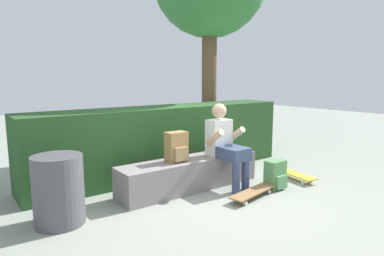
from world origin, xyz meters
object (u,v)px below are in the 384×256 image
object	(u,v)px
bench_main	(190,173)
trash_bin	(59,190)
skateboard_beside_bench	(293,174)
backpack_on_bench	(177,147)
backpack_on_ground	(276,175)
person_skater	(225,143)
skateboard_near_person	(253,192)

from	to	relation	value
bench_main	trash_bin	xyz separation A→B (m)	(-1.78, -0.08, 0.16)
skateboard_beside_bench	backpack_on_bench	bearing A→B (deg)	161.89
skateboard_beside_bench	backpack_on_ground	bearing A→B (deg)	-166.55
person_skater	trash_bin	xyz separation A→B (m)	(-2.24, 0.13, -0.26)
bench_main	trash_bin	world-z (taller)	trash_bin
bench_main	backpack_on_ground	world-z (taller)	bench_main
skateboard_beside_bench	backpack_on_ground	distance (m)	0.62
bench_main	person_skater	distance (m)	0.66
skateboard_near_person	backpack_on_bench	world-z (taller)	backpack_on_bench
bench_main	skateboard_near_person	size ratio (longest dim) A/B	2.56
skateboard_near_person	bench_main	bearing A→B (deg)	118.48
bench_main	backpack_on_bench	xyz separation A→B (m)	(-0.23, -0.01, 0.41)
skateboard_beside_bench	trash_bin	bearing A→B (deg)	171.38
person_skater	skateboard_near_person	size ratio (longest dim) A/B	1.43
bench_main	skateboard_near_person	distance (m)	0.90
skateboard_near_person	backpack_on_ground	xyz separation A→B (m)	(0.52, 0.06, 0.12)
bench_main	backpack_on_bench	bearing A→B (deg)	-177.66
person_skater	backpack_on_bench	world-z (taller)	person_skater
trash_bin	backpack_on_ground	bearing A→B (deg)	-13.27
person_skater	backpack_on_ground	distance (m)	0.83
skateboard_beside_bench	backpack_on_bench	size ratio (longest dim) A/B	2.05
skateboard_near_person	trash_bin	world-z (taller)	trash_bin
bench_main	skateboard_beside_bench	bearing A→B (deg)	-20.92
skateboard_near_person	trash_bin	size ratio (longest dim) A/B	1.11
skateboard_near_person	trash_bin	bearing A→B (deg)	162.37
skateboard_near_person	skateboard_beside_bench	bearing A→B (deg)	10.24
backpack_on_bench	bench_main	bearing A→B (deg)	2.34
person_skater	trash_bin	size ratio (longest dim) A/B	1.58
person_skater	backpack_on_ground	xyz separation A→B (m)	(0.48, -0.51, -0.43)
person_skater	skateboard_near_person	xyz separation A→B (m)	(-0.04, -0.57, -0.55)
skateboard_beside_bench	trash_bin	size ratio (longest dim) A/B	1.10
backpack_on_ground	skateboard_near_person	bearing A→B (deg)	-173.49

